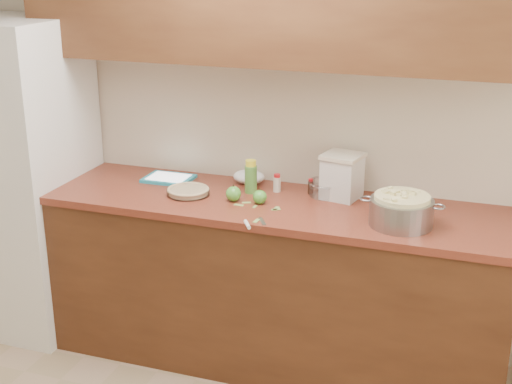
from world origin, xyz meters
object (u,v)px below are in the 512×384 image
(pie, at_px, (188,191))
(colander, at_px, (401,211))
(tablet, at_px, (169,178))
(flour_canister, at_px, (342,176))

(pie, xyz_separation_m, colander, (1.12, -0.07, 0.05))
(pie, xyz_separation_m, tablet, (-0.21, 0.19, -0.01))
(flour_canister, bearing_deg, tablet, -178.17)
(colander, distance_m, tablet, 1.36)
(pie, distance_m, tablet, 0.28)
(flour_canister, distance_m, tablet, 0.99)
(colander, bearing_deg, tablet, 169.12)
(flour_canister, relative_size, tablet, 0.89)
(colander, xyz_separation_m, tablet, (-1.33, 0.26, -0.06))
(pie, relative_size, tablet, 0.87)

